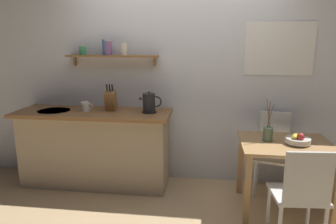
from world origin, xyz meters
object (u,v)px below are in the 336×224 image
(dining_chair_near, at_px, (301,192))
(knife_block, at_px, (111,100))
(dining_chair_far, at_px, (273,149))
(twig_vase, at_px, (268,133))
(electric_kettle, at_px, (149,103))
(dining_table, at_px, (285,154))
(fruit_bowl, at_px, (298,140))
(coffee_mug_by_sink, at_px, (85,107))

(dining_chair_near, relative_size, knife_block, 2.81)
(dining_chair_far, height_order, knife_block, knife_block)
(dining_chair_near, xyz_separation_m, twig_vase, (-0.17, 0.64, 0.31))
(electric_kettle, bearing_deg, knife_block, 175.23)
(dining_table, height_order, fruit_bowl, fruit_bowl)
(twig_vase, distance_m, electric_kettle, 1.33)
(dining_chair_far, bearing_deg, coffee_mug_by_sink, -176.80)
(dining_table, distance_m, dining_chair_far, 0.46)
(dining_chair_far, distance_m, fruit_bowl, 0.57)
(electric_kettle, bearing_deg, dining_chair_near, -33.29)
(twig_vase, distance_m, knife_block, 1.80)
(fruit_bowl, xyz_separation_m, twig_vase, (-0.28, 0.08, 0.03))
(dining_chair_near, xyz_separation_m, fruit_bowl, (0.10, 0.57, 0.28))
(dining_chair_far, bearing_deg, dining_table, -86.75)
(fruit_bowl, xyz_separation_m, electric_kettle, (-1.55, 0.39, 0.25))
(electric_kettle, relative_size, knife_block, 0.81)
(dining_table, xyz_separation_m, coffee_mug_by_sink, (-2.21, 0.33, 0.36))
(dining_chair_near, distance_m, twig_vase, 0.73)
(dining_chair_near, distance_m, coffee_mug_by_sink, 2.44)
(dining_chair_near, bearing_deg, knife_block, 152.68)
(fruit_bowl, bearing_deg, dining_table, 159.31)
(dining_chair_near, height_order, coffee_mug_by_sink, coffee_mug_by_sink)
(dining_chair_near, relative_size, fruit_bowl, 3.80)
(dining_chair_near, xyz_separation_m, dining_chair_far, (-0.02, 1.05, -0.00))
(dining_table, relative_size, electric_kettle, 3.48)
(fruit_bowl, relative_size, coffee_mug_by_sink, 1.74)
(fruit_bowl, height_order, knife_block, knife_block)
(twig_vase, height_order, electric_kettle, twig_vase)
(electric_kettle, distance_m, coffee_mug_by_sink, 0.76)
(dining_chair_far, distance_m, knife_block, 1.97)
(electric_kettle, relative_size, coffee_mug_by_sink, 1.90)
(dining_table, xyz_separation_m, dining_chair_near, (-0.00, -0.60, -0.11))
(dining_chair_far, relative_size, coffee_mug_by_sink, 6.81)
(fruit_bowl, distance_m, electric_kettle, 1.62)
(twig_vase, bearing_deg, knife_block, 168.63)
(dining_chair_near, xyz_separation_m, electric_kettle, (-1.45, 0.95, 0.53))
(dining_chair_near, bearing_deg, dining_chair_far, 91.21)
(coffee_mug_by_sink, bearing_deg, dining_chair_near, -22.82)
(dining_chair_near, bearing_deg, twig_vase, 105.14)
(dining_chair_near, height_order, dining_chair_far, dining_chair_far)
(knife_block, bearing_deg, coffee_mug_by_sink, -167.89)
(dining_chair_near, relative_size, coffee_mug_by_sink, 6.61)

